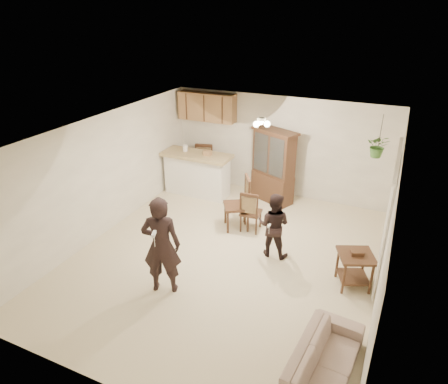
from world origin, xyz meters
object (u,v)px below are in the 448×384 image
at_px(side_table, 354,269).
at_px(chair_hutch_left, 236,214).
at_px(adult, 161,244).
at_px(sofa, 324,358).
at_px(chair_hutch_right, 251,219).
at_px(china_hutch, 273,167).
at_px(child, 274,224).
at_px(chair_bar, 203,175).

bearing_deg(side_table, chair_hutch_left, 158.88).
xyz_separation_m(adult, side_table, (2.92, 1.44, -0.57)).
relative_size(sofa, chair_hutch_right, 2.00).
height_order(sofa, chair_hutch_right, chair_hutch_right).
xyz_separation_m(sofa, adult, (-2.84, 0.72, 0.53)).
xyz_separation_m(china_hutch, chair_hutch_left, (-0.27, -1.63, -0.56)).
bearing_deg(chair_hutch_right, side_table, 150.69).
distance_m(sofa, child, 2.92).
relative_size(child, chair_hutch_left, 1.14).
bearing_deg(chair_hutch_left, adult, -38.32).
distance_m(china_hutch, chair_hutch_left, 1.74).
distance_m(chair_bar, chair_hutch_right, 2.56).
bearing_deg(sofa, china_hutch, 30.71).
bearing_deg(chair_hutch_left, child, 26.10).
height_order(side_table, chair_hutch_right, chair_hutch_right).
height_order(sofa, child, child).
relative_size(china_hutch, chair_hutch_left, 1.53).
height_order(adult, chair_bar, adult).
bearing_deg(sofa, chair_bar, 46.60).
bearing_deg(chair_bar, adult, -86.80).
bearing_deg(sofa, adult, 81.25).
bearing_deg(china_hutch, child, -47.31).
bearing_deg(sofa, chair_hutch_left, 44.13).
height_order(child, china_hutch, china_hutch).
bearing_deg(chair_hutch_right, adult, 71.18).
xyz_separation_m(chair_bar, chair_hutch_right, (1.99, -1.61, -0.05)).
height_order(sofa, side_table, sofa).
xyz_separation_m(child, side_table, (1.57, -0.34, -0.35)).
height_order(adult, chair_hutch_right, adult).
height_order(china_hutch, chair_bar, china_hutch).
xyz_separation_m(side_table, chair_hutch_right, (-2.29, 1.05, -0.06)).
bearing_deg(child, chair_hutch_right, -45.74).
bearing_deg(china_hutch, side_table, -24.23).
bearing_deg(side_table, adult, -153.79).
bearing_deg(chair_bar, china_hutch, -15.97).
distance_m(adult, chair_bar, 4.36).
height_order(child, side_table, child).
relative_size(chair_hutch_left, chair_hutch_right, 1.26).
relative_size(adult, chair_bar, 1.61).
bearing_deg(chair_hutch_right, sofa, 119.92).
bearing_deg(chair_hutch_right, chair_bar, -43.71).
xyz_separation_m(china_hutch, chair_hutch_right, (0.04, -1.58, -0.63)).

